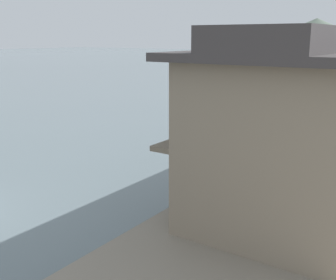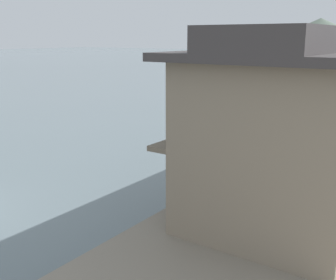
{
  "view_description": "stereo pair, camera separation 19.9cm",
  "coord_description": "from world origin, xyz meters",
  "px_view_note": "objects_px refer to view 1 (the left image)",
  "views": [
    {
      "loc": [
        15.37,
        -6.79,
        6.55
      ],
      "look_at": [
        3.21,
        10.84,
        1.3
      ],
      "focal_mm": 44.99,
      "sensor_mm": 36.0,
      "label": 1
    },
    {
      "loc": [
        15.54,
        -6.67,
        6.55
      ],
      "look_at": [
        3.21,
        10.84,
        1.3
      ],
      "focal_mm": 44.99,
      "sensor_mm": 36.0,
      "label": 2
    }
  ],
  "objects_px": {
    "boat_moored_nearest": "(279,132)",
    "boat_moored_third": "(241,94)",
    "boat_moored_second": "(333,102)",
    "house_waterfront_nearest": "(287,131)",
    "boat_moored_far": "(328,82)",
    "mooring_post_dock_far": "(326,116)",
    "mooring_post_dock_near": "(182,196)",
    "mooring_post_dock_mid": "(275,144)"
  },
  "relations": [
    {
      "from": "boat_moored_nearest",
      "to": "boat_moored_third",
      "type": "bearing_deg",
      "value": 122.92
    },
    {
      "from": "boat_moored_second",
      "to": "house_waterfront_nearest",
      "type": "bearing_deg",
      "value": -79.27
    },
    {
      "from": "boat_moored_third",
      "to": "boat_moored_far",
      "type": "bearing_deg",
      "value": 77.65
    },
    {
      "from": "boat_moored_second",
      "to": "mooring_post_dock_far",
      "type": "height_order",
      "value": "mooring_post_dock_far"
    },
    {
      "from": "boat_moored_nearest",
      "to": "boat_moored_far",
      "type": "bearing_deg",
      "value": 99.19
    },
    {
      "from": "mooring_post_dock_far",
      "to": "boat_moored_nearest",
      "type": "bearing_deg",
      "value": -130.78
    },
    {
      "from": "boat_moored_third",
      "to": "mooring_post_dock_near",
      "type": "bearing_deg",
      "value": -68.44
    },
    {
      "from": "boat_moored_second",
      "to": "mooring_post_dock_far",
      "type": "bearing_deg",
      "value": -78.7
    },
    {
      "from": "house_waterfront_nearest",
      "to": "mooring_post_dock_mid",
      "type": "bearing_deg",
      "value": 112.05
    },
    {
      "from": "mooring_post_dock_near",
      "to": "mooring_post_dock_far",
      "type": "xyz_separation_m",
      "value": [
        0.0,
        19.0,
        -0.05
      ]
    },
    {
      "from": "boat_moored_far",
      "to": "mooring_post_dock_near",
      "type": "distance_m",
      "value": 53.0
    },
    {
      "from": "boat_moored_nearest",
      "to": "mooring_post_dock_far",
      "type": "xyz_separation_m",
      "value": [
        2.4,
        2.79,
        0.92
      ]
    },
    {
      "from": "boat_moored_nearest",
      "to": "boat_moored_second",
      "type": "xyz_separation_m",
      "value": [
        -0.29,
        16.26,
        0.0
      ]
    },
    {
      "from": "house_waterfront_nearest",
      "to": "mooring_post_dock_far",
      "type": "xyz_separation_m",
      "value": [
        -3.28,
        18.03,
        -2.64
      ]
    },
    {
      "from": "mooring_post_dock_near",
      "to": "mooring_post_dock_mid",
      "type": "xyz_separation_m",
      "value": [
        0.0,
        9.06,
        -0.03
      ]
    },
    {
      "from": "mooring_post_dock_far",
      "to": "mooring_post_dock_near",
      "type": "bearing_deg",
      "value": -90.0
    },
    {
      "from": "boat_moored_far",
      "to": "house_waterfront_nearest",
      "type": "height_order",
      "value": "house_waterfront_nearest"
    },
    {
      "from": "mooring_post_dock_mid",
      "to": "boat_moored_third",
      "type": "bearing_deg",
      "value": 118.84
    },
    {
      "from": "boat_moored_far",
      "to": "mooring_post_dock_far",
      "type": "height_order",
      "value": "mooring_post_dock_far"
    },
    {
      "from": "boat_moored_third",
      "to": "mooring_post_dock_mid",
      "type": "height_order",
      "value": "mooring_post_dock_mid"
    },
    {
      "from": "house_waterfront_nearest",
      "to": "mooring_post_dock_near",
      "type": "relative_size",
      "value": 8.22
    },
    {
      "from": "boat_moored_nearest",
      "to": "house_waterfront_nearest",
      "type": "height_order",
      "value": "house_waterfront_nearest"
    },
    {
      "from": "boat_moored_second",
      "to": "mooring_post_dock_far",
      "type": "relative_size",
      "value": 7.84
    },
    {
      "from": "boat_moored_far",
      "to": "mooring_post_dock_near",
      "type": "height_order",
      "value": "mooring_post_dock_near"
    },
    {
      "from": "mooring_post_dock_near",
      "to": "mooring_post_dock_far",
      "type": "height_order",
      "value": "mooring_post_dock_near"
    },
    {
      "from": "boat_moored_nearest",
      "to": "mooring_post_dock_near",
      "type": "height_order",
      "value": "mooring_post_dock_near"
    },
    {
      "from": "boat_moored_third",
      "to": "house_waterfront_nearest",
      "type": "xyz_separation_m",
      "value": [
        15.96,
        -31.12,
        3.45
      ]
    },
    {
      "from": "boat_moored_far",
      "to": "house_waterfront_nearest",
      "type": "relative_size",
      "value": 0.74
    },
    {
      "from": "boat_moored_third",
      "to": "boat_moored_nearest",
      "type": "bearing_deg",
      "value": -57.08
    },
    {
      "from": "house_waterfront_nearest",
      "to": "mooring_post_dock_near",
      "type": "distance_m",
      "value": 4.29
    },
    {
      "from": "mooring_post_dock_far",
      "to": "boat_moored_far",
      "type": "bearing_deg",
      "value": 103.9
    },
    {
      "from": "mooring_post_dock_near",
      "to": "boat_moored_far",
      "type": "bearing_deg",
      "value": 98.96
    },
    {
      "from": "boat_moored_second",
      "to": "mooring_post_dock_near",
      "type": "distance_m",
      "value": 32.6
    },
    {
      "from": "boat_moored_nearest",
      "to": "boat_moored_third",
      "type": "xyz_separation_m",
      "value": [
        -10.28,
        15.88,
        0.11
      ]
    },
    {
      "from": "boat_moored_second",
      "to": "boat_moored_far",
      "type": "bearing_deg",
      "value": 105.63
    },
    {
      "from": "house_waterfront_nearest",
      "to": "mooring_post_dock_far",
      "type": "relative_size",
      "value": 9.32
    },
    {
      "from": "boat_moored_nearest",
      "to": "mooring_post_dock_near",
      "type": "xyz_separation_m",
      "value": [
        2.4,
        -16.22,
        0.97
      ]
    },
    {
      "from": "mooring_post_dock_near",
      "to": "mooring_post_dock_far",
      "type": "bearing_deg",
      "value": 90.0
    },
    {
      "from": "boat_moored_nearest",
      "to": "mooring_post_dock_far",
      "type": "height_order",
      "value": "mooring_post_dock_far"
    },
    {
      "from": "boat_moored_nearest",
      "to": "house_waterfront_nearest",
      "type": "bearing_deg",
      "value": -69.56
    },
    {
      "from": "boat_moored_nearest",
      "to": "mooring_post_dock_mid",
      "type": "relative_size",
      "value": 5.61
    },
    {
      "from": "boat_moored_far",
      "to": "mooring_post_dock_far",
      "type": "relative_size",
      "value": 6.88
    }
  ]
}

